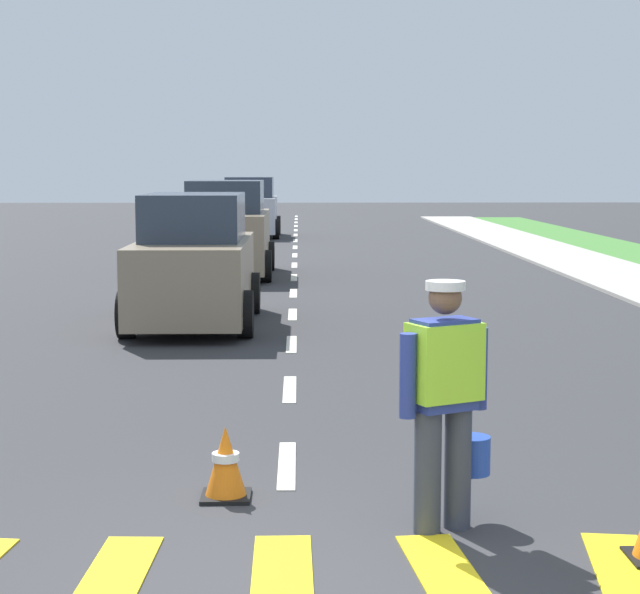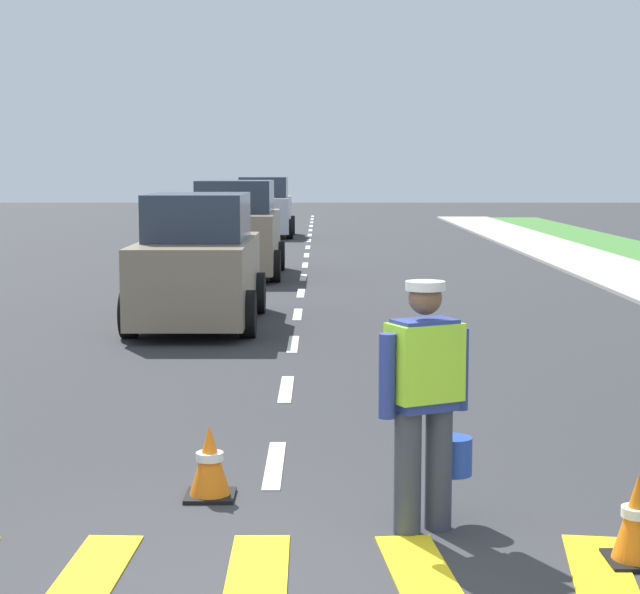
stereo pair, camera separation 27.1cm
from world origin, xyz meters
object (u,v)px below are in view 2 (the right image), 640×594
Objects in this scene: road_worker at (432,393)px; traffic_cone_near at (215,462)px; car_oncoming_third at (269,209)px; car_oncoming_lead at (204,264)px; car_oncoming_second at (241,232)px.

road_worker is 1.79m from traffic_cone_near.
car_oncoming_third is (-1.16, 30.06, 0.70)m from traffic_cone_near.
car_oncoming_lead reaches higher than road_worker.
car_oncoming_third is (-0.08, 13.74, -0.02)m from car_oncoming_second.
car_oncoming_third is at bearing 94.94° from road_worker.
traffic_cone_near is 16.37m from car_oncoming_second.
car_oncoming_second is at bearing -89.65° from car_oncoming_third.
traffic_cone_near is (-1.50, 0.70, -0.67)m from road_worker.
car_oncoming_second is 1.09× the size of car_oncoming_third.
traffic_cone_near is 30.09m from car_oncoming_third.
car_oncoming_lead is (-1.06, 8.79, 0.67)m from traffic_cone_near.
car_oncoming_third reaches higher than car_oncoming_lead.
road_worker is at bearing -85.06° from car_oncoming_third.
traffic_cone_near is 0.13× the size of car_oncoming_lead.
traffic_cone_near is 8.88m from car_oncoming_lead.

